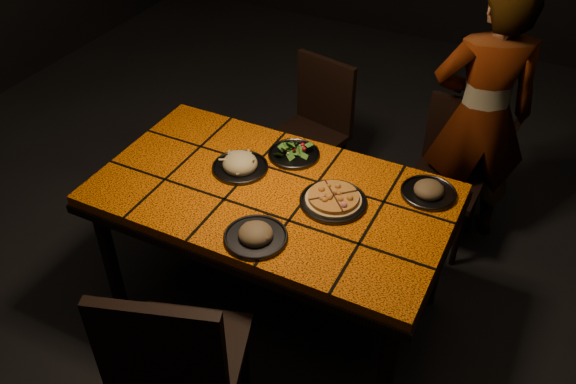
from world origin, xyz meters
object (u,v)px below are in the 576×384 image
at_px(plate_pasta, 240,165).
at_px(chair_far_right, 451,165).
at_px(chair_near, 176,362).
at_px(chair_far_left, 315,122).
at_px(dining_table, 272,204).
at_px(diner, 481,117).
at_px(plate_pizza, 333,200).

bearing_deg(plate_pasta, chair_far_right, 45.79).
bearing_deg(chair_near, plate_pasta, -92.63).
bearing_deg(chair_far_left, chair_near, -69.15).
bearing_deg(dining_table, plate_pasta, 159.56).
bearing_deg(chair_far_left, dining_table, -64.72).
bearing_deg(plate_pasta, chair_far_left, 90.75).
bearing_deg(diner, dining_table, 30.92).
height_order(chair_far_left, chair_far_right, chair_far_left).
relative_size(chair_far_right, diner, 0.55).
relative_size(chair_far_left, chair_far_right, 1.04).
bearing_deg(diner, chair_far_left, -21.02).
relative_size(chair_near, plate_pasta, 3.77).
height_order(chair_far_left, plate_pasta, chair_far_left).
bearing_deg(chair_near, chair_far_left, -99.68).
relative_size(diner, plate_pizza, 4.36).
height_order(dining_table, diner, diner).
relative_size(dining_table, diner, 1.05).
height_order(dining_table, chair_far_left, chair_far_left).
xyz_separation_m(chair_near, chair_far_right, (0.57, 1.79, -0.09)).
bearing_deg(plate_pizza, diner, 66.57).
xyz_separation_m(dining_table, plate_pasta, (-0.21, 0.08, 0.10)).
bearing_deg(chair_near, plate_pizza, -122.54).
xyz_separation_m(chair_far_right, diner, (0.09, 0.09, 0.28)).
relative_size(dining_table, plate_pizza, 4.59).
distance_m(dining_table, chair_far_right, 1.14).
bearing_deg(chair_near, chair_far_right, -125.80).
bearing_deg(plate_pizza, dining_table, -171.34).
relative_size(dining_table, chair_near, 1.61).
bearing_deg(plate_pizza, chair_far_left, 118.66).
relative_size(dining_table, chair_far_left, 1.84).
distance_m(dining_table, plate_pasta, 0.25).
xyz_separation_m(chair_far_right, plate_pizza, (-0.34, -0.89, 0.28)).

